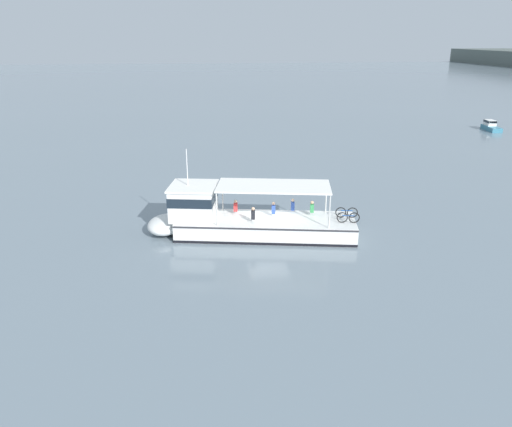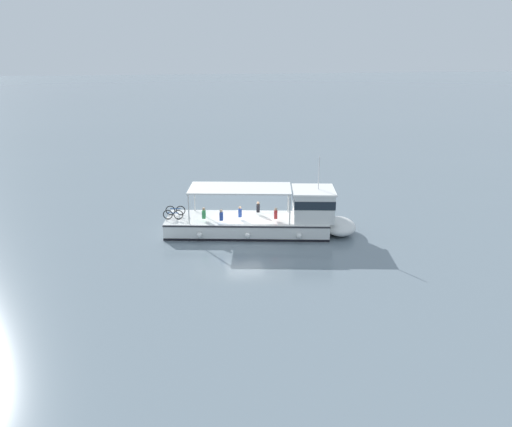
% 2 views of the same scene
% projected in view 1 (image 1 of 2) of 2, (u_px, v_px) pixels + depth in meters
% --- Properties ---
extents(ground_plane, '(400.00, 400.00, 0.00)m').
position_uv_depth(ground_plane, '(268.00, 232.00, 31.05)').
color(ground_plane, slate).
extents(ferry_main, '(5.53, 13.06, 5.32)m').
position_uv_depth(ferry_main, '(239.00, 219.00, 30.33)').
color(ferry_main, white).
rests_on(ferry_main, ground).
extents(motorboat_horizon_west, '(3.74, 1.77, 1.26)m').
position_uv_depth(motorboat_horizon_west, '(491.00, 126.00, 64.08)').
color(motorboat_horizon_west, teal).
rests_on(motorboat_horizon_west, ground).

